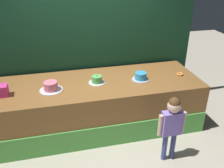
{
  "coord_description": "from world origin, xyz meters",
  "views": [
    {
      "loc": [
        -0.57,
        -2.9,
        2.6
      ],
      "look_at": [
        0.2,
        0.35,
        0.9
      ],
      "focal_mm": 38.79,
      "sensor_mm": 36.0,
      "label": 1
    }
  ],
  "objects": [
    {
      "name": "cake_left",
      "position": [
        -0.72,
        0.47,
        0.91
      ],
      "size": [
        0.35,
        0.35,
        0.17
      ],
      "color": "silver",
      "rests_on": "stage_platform"
    },
    {
      "name": "donut",
      "position": [
        1.45,
        0.52,
        0.86
      ],
      "size": [
        0.11,
        0.11,
        0.03
      ],
      "primitive_type": "torus",
      "color": "orange",
      "rests_on": "stage_platform"
    },
    {
      "name": "child_figure",
      "position": [
        0.85,
        -0.46,
        0.66
      ],
      "size": [
        0.4,
        0.18,
        1.03
      ],
      "color": "#3F4C8C",
      "rests_on": "ground_plane"
    },
    {
      "name": "stage_platform",
      "position": [
        0.0,
        0.57,
        0.42
      ],
      "size": [
        3.41,
        1.17,
        0.84
      ],
      "color": "brown",
      "rests_on": "ground_plane"
    },
    {
      "name": "cake_right",
      "position": [
        0.72,
        0.51,
        0.9
      ],
      "size": [
        0.29,
        0.29,
        0.13
      ],
      "color": "silver",
      "rests_on": "stage_platform"
    },
    {
      "name": "cake_center",
      "position": [
        0.0,
        0.56,
        0.9
      ],
      "size": [
        0.27,
        0.27,
        0.18
      ],
      "color": "silver",
      "rests_on": "stage_platform"
    },
    {
      "name": "curtain_backdrop",
      "position": [
        0.0,
        1.25,
        1.36
      ],
      "size": [
        3.89,
        0.08,
        2.72
      ],
      "primitive_type": "cube",
      "color": "#19472D",
      "rests_on": "ground_plane"
    },
    {
      "name": "ground_plane",
      "position": [
        0.0,
        0.0,
        0.0
      ],
      "size": [
        12.0,
        12.0,
        0.0
      ],
      "primitive_type": "plane",
      "color": "#BCB29E"
    }
  ]
}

